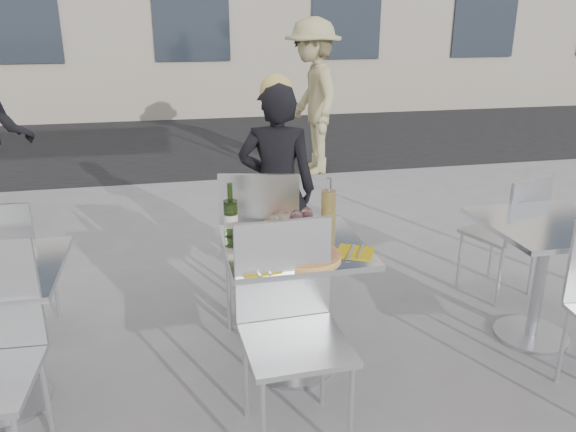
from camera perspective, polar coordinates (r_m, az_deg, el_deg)
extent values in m
plane|color=slate|center=(3.27, 0.58, -15.07)|extent=(80.00, 80.00, 0.00)
cube|color=black|center=(9.33, -8.47, 7.74)|extent=(24.00, 5.00, 0.00)
cylinder|color=#B7BABF|center=(3.26, 0.58, -14.90)|extent=(0.44, 0.44, 0.02)
cylinder|color=#B7BABF|center=(3.08, 0.61, -9.38)|extent=(0.07, 0.07, 0.72)
cube|color=silver|center=(2.92, 0.63, -3.09)|extent=(0.72, 0.72, 0.03)
cylinder|color=#B7BABF|center=(3.33, -26.69, -16.52)|extent=(0.44, 0.44, 0.02)
cylinder|color=#B7BABF|center=(3.84, 23.42, -11.00)|extent=(0.44, 0.44, 0.02)
cylinder|color=#B7BABF|center=(3.68, 24.16, -6.16)|extent=(0.07, 0.07, 0.72)
cube|color=silver|center=(3.55, 24.96, -0.81)|extent=(0.72, 0.72, 0.03)
cylinder|color=silver|center=(3.84, 0.58, -5.25)|extent=(0.03, 0.03, 0.50)
cylinder|color=silver|center=(3.87, -5.34, -5.18)|extent=(0.03, 0.03, 0.50)
cylinder|color=silver|center=(3.49, 0.53, -7.97)|extent=(0.03, 0.03, 0.50)
cylinder|color=silver|center=(3.51, -6.04, -7.88)|extent=(0.03, 0.03, 0.50)
cube|color=silver|center=(3.56, -2.63, -2.76)|extent=(0.56, 0.56, 0.03)
cube|color=silver|center=(3.25, -2.95, 0.03)|extent=(0.46, 0.13, 0.50)
cylinder|color=silver|center=(2.50, -2.52, -20.74)|extent=(0.03, 0.03, 0.48)
cylinder|color=silver|center=(2.58, 6.41, -19.22)|extent=(0.03, 0.03, 0.48)
cylinder|color=silver|center=(2.80, -4.29, -15.75)|extent=(0.03, 0.03, 0.48)
cylinder|color=silver|center=(2.88, 3.57, -14.62)|extent=(0.03, 0.03, 0.48)
cube|color=silver|center=(2.54, 0.82, -12.90)|extent=(0.47, 0.47, 0.03)
cube|color=silver|center=(2.60, -0.49, -5.50)|extent=(0.45, 0.05, 0.48)
cylinder|color=silver|center=(3.93, -22.58, -6.66)|extent=(0.02, 0.02, 0.44)
cylinder|color=silver|center=(3.62, -23.65, -9.09)|extent=(0.02, 0.02, 0.44)
cube|color=silver|center=(3.73, -26.22, -4.71)|extent=(0.43, 0.43, 0.02)
cylinder|color=silver|center=(2.83, -23.23, -16.87)|extent=(0.03, 0.03, 0.49)
cylinder|color=silver|center=(4.47, 19.98, -3.30)|extent=(0.02, 0.02, 0.43)
cylinder|color=silver|center=(4.22, 17.02, -4.31)|extent=(0.02, 0.02, 0.43)
cylinder|color=silver|center=(4.29, 23.52, -4.74)|extent=(0.02, 0.02, 0.43)
cylinder|color=silver|center=(4.03, 20.65, -5.91)|extent=(0.02, 0.02, 0.43)
cube|color=silver|center=(4.17, 20.65, -1.71)|extent=(0.51, 0.51, 0.02)
cube|color=silver|center=(3.99, 23.27, 0.51)|extent=(0.39, 0.16, 0.43)
cylinder|color=silver|center=(3.36, 26.13, -11.78)|extent=(0.02, 0.02, 0.45)
imported|color=black|center=(3.90, -1.12, 2.72)|extent=(0.61, 0.48, 1.47)
imported|color=tan|center=(7.04, 2.53, 11.94)|extent=(0.71, 1.22, 1.88)
cylinder|color=#E9AB5A|center=(2.75, 1.88, -4.01)|extent=(0.34, 0.34, 0.02)
cylinder|color=#CCC284|center=(2.75, 1.88, -3.82)|extent=(0.30, 0.30, 0.00)
cylinder|color=white|center=(3.11, 0.15, -1.22)|extent=(0.34, 0.34, 0.01)
cylinder|color=#E9AB5A|center=(3.10, 0.15, -0.96)|extent=(0.30, 0.30, 0.02)
cylinder|color=#CCC284|center=(3.10, 0.15, -0.78)|extent=(0.26, 0.26, 0.00)
cylinder|color=white|center=(2.95, 0.67, -2.39)|extent=(0.22, 0.22, 0.01)
ellipsoid|color=#1B6B1A|center=(2.94, 0.68, -1.68)|extent=(0.15, 0.15, 0.08)
sphere|color=#B21914|center=(2.96, 1.35, -1.31)|extent=(0.03, 0.03, 0.03)
cylinder|color=#324F1D|center=(2.99, -5.82, -0.26)|extent=(0.07, 0.07, 0.20)
cone|color=#324F1D|center=(2.96, -5.89, 1.56)|extent=(0.07, 0.07, 0.03)
cylinder|color=#324F1D|center=(2.94, -5.92, 2.39)|extent=(0.03, 0.03, 0.10)
cylinder|color=silver|center=(2.99, -5.82, -0.45)|extent=(0.07, 0.08, 0.07)
cylinder|color=tan|center=(3.09, 4.14, 0.63)|extent=(0.08, 0.08, 0.22)
cylinder|color=white|center=(3.05, 4.21, 3.12)|extent=(0.03, 0.03, 0.08)
cylinder|color=white|center=(3.00, 2.95, -1.24)|extent=(0.06, 0.06, 0.09)
cylinder|color=silver|center=(2.98, 2.97, -0.28)|extent=(0.06, 0.06, 0.02)
cylinder|color=white|center=(2.92, -1.48, -2.68)|extent=(0.06, 0.06, 0.00)
cylinder|color=white|center=(2.91, -1.48, -1.90)|extent=(0.01, 0.01, 0.09)
ellipsoid|color=white|center=(2.88, -1.50, -0.60)|extent=(0.07, 0.07, 0.08)
ellipsoid|color=beige|center=(2.89, -1.49, -0.79)|extent=(0.05, 0.05, 0.05)
cylinder|color=white|center=(2.98, -0.48, -2.27)|extent=(0.06, 0.06, 0.00)
cylinder|color=white|center=(2.96, -0.48, -1.50)|extent=(0.01, 0.01, 0.09)
ellipsoid|color=white|center=(2.94, -0.48, -0.22)|extent=(0.07, 0.07, 0.08)
ellipsoid|color=beige|center=(2.94, -0.48, -0.40)|extent=(0.05, 0.05, 0.05)
cylinder|color=white|center=(2.99, 0.86, -2.19)|extent=(0.06, 0.06, 0.00)
cylinder|color=white|center=(2.97, 0.86, -1.42)|extent=(0.01, 0.01, 0.09)
ellipsoid|color=white|center=(2.95, 0.87, -0.15)|extent=(0.07, 0.07, 0.08)
ellipsoid|color=#4A0A1C|center=(2.95, 0.87, -0.33)|extent=(0.05, 0.05, 0.05)
cylinder|color=white|center=(3.03, 1.88, -1.88)|extent=(0.06, 0.06, 0.00)
cylinder|color=white|center=(3.01, 1.89, -1.12)|extent=(0.01, 0.01, 0.09)
ellipsoid|color=white|center=(2.99, 1.91, 0.14)|extent=(0.07, 0.07, 0.08)
ellipsoid|color=#4A0A1C|center=(2.99, 1.91, -0.04)|extent=(0.05, 0.05, 0.05)
cube|color=gold|center=(2.64, -3.05, -5.26)|extent=(0.20, 0.20, 0.00)
cube|color=#B7BABF|center=(2.63, -3.48, -5.22)|extent=(0.04, 0.20, 0.00)
cube|color=#B7BABF|center=(2.64, -2.41, -5.13)|extent=(0.03, 0.18, 0.00)
cube|color=gold|center=(2.82, 6.82, -3.66)|extent=(0.24, 0.24, 0.00)
cube|color=#B7BABF|center=(2.81, 6.44, -3.63)|extent=(0.11, 0.18, 0.00)
cube|color=#B7BABF|center=(2.83, 7.40, -3.53)|extent=(0.09, 0.16, 0.00)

